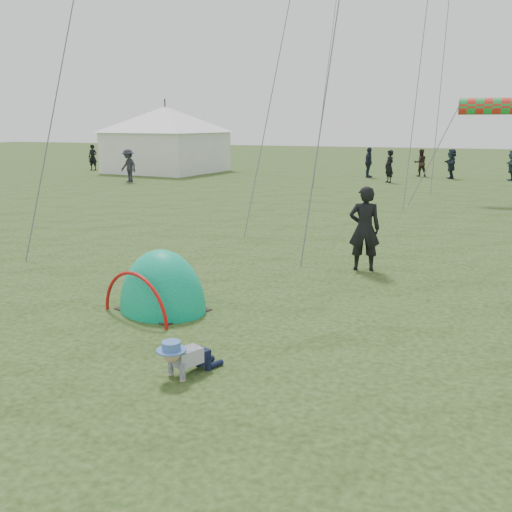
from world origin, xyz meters
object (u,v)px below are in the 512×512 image
(popup_tent, at_px, (163,310))
(standing_adult, at_px, (364,229))
(crawling_toddler, at_px, (184,356))
(event_marquee, at_px, (166,137))

(popup_tent, xyz_separation_m, standing_adult, (2.66, 3.92, 0.91))
(crawling_toddler, xyz_separation_m, popup_tent, (-1.57, 2.16, -0.26))
(popup_tent, height_order, standing_adult, standing_adult)
(crawling_toddler, bearing_deg, event_marquee, 144.53)
(popup_tent, distance_m, standing_adult, 4.83)
(standing_adult, bearing_deg, event_marquee, -64.68)
(popup_tent, xyz_separation_m, event_marquee, (-13.93, 24.47, 2.20))
(crawling_toddler, height_order, standing_adult, standing_adult)
(crawling_toddler, height_order, event_marquee, event_marquee)
(popup_tent, relative_size, standing_adult, 1.15)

